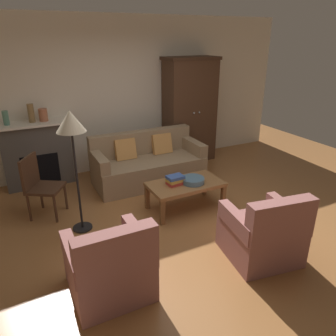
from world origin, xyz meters
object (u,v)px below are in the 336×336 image
at_px(armoire, 190,110).
at_px(side_chair_wooden, 39,183).
at_px(armchair_near_left, 110,267).
at_px(floor_lamp, 71,129).
at_px(fireplace, 38,154).
at_px(mantel_vase_bronze, 31,113).
at_px(armchair_near_right, 263,235).
at_px(book_stack, 175,180).
at_px(mantel_vase_terracotta, 43,115).
at_px(fruit_bowl, 193,180).
at_px(couch, 148,164).
at_px(mantel_vase_jade, 6,118).
at_px(coffee_table, 185,186).

relative_size(armoire, side_chair_wooden, 2.30).
bearing_deg(armchair_near_left, side_chair_wooden, 101.64).
bearing_deg(floor_lamp, fireplace, 99.60).
xyz_separation_m(mantel_vase_bronze, armchair_near_right, (2.03, -3.32, -0.95)).
xyz_separation_m(book_stack, mantel_vase_terracotta, (-1.48, 1.86, 0.74)).
bearing_deg(side_chair_wooden, armchair_near_left, -78.36).
relative_size(armchair_near_right, side_chair_wooden, 0.98).
bearing_deg(floor_lamp, fruit_bowl, -6.48).
distance_m(armoire, fruit_bowl, 2.21).
height_order(couch, book_stack, couch).
bearing_deg(side_chair_wooden, couch, 12.18).
relative_size(fruit_bowl, armchair_near_right, 0.39).
height_order(fruit_bowl, armchair_near_right, armchair_near_right).
distance_m(mantel_vase_jade, mantel_vase_terracotta, 0.56).
bearing_deg(fruit_bowl, armchair_near_left, -145.02).
distance_m(armoire, mantel_vase_terracotta, 2.78).
relative_size(armoire, mantel_vase_terracotta, 9.95).
bearing_deg(armchair_near_right, fruit_bowl, 94.28).
distance_m(fireplace, coffee_table, 2.64).
distance_m(armoire, book_stack, 2.28).
bearing_deg(armoire, side_chair_wooden, -161.14).
relative_size(mantel_vase_jade, floor_lamp, 0.14).
xyz_separation_m(mantel_vase_jade, armchair_near_left, (0.66, -3.07, -0.92)).
height_order(mantel_vase_terracotta, floor_lamp, floor_lamp).
relative_size(book_stack, mantel_vase_jade, 1.16).
distance_m(fruit_bowl, mantel_vase_jade, 3.10).
xyz_separation_m(coffee_table, mantel_vase_jade, (-2.20, 1.88, 0.87)).
bearing_deg(book_stack, armchair_near_left, -138.71).
relative_size(fireplace, mantel_vase_jade, 5.60).
bearing_deg(fireplace, book_stack, -48.48).
relative_size(side_chair_wooden, floor_lamp, 0.55).
xyz_separation_m(armoire, fruit_bowl, (-1.03, -1.87, -0.58)).
height_order(fruit_bowl, mantel_vase_bronze, mantel_vase_bronze).
xyz_separation_m(mantel_vase_terracotta, side_chair_wooden, (-0.30, -1.11, -0.71)).
height_order(armoire, armchair_near_right, armoire).
height_order(side_chair_wooden, floor_lamp, floor_lamp).
xyz_separation_m(mantel_vase_bronze, mantel_vase_terracotta, (0.18, 0.00, -0.05)).
xyz_separation_m(fruit_bowl, armchair_near_right, (0.10, -1.40, -0.14)).
bearing_deg(coffee_table, side_chair_wooden, 158.28).
height_order(armchair_near_left, armchair_near_right, same).
bearing_deg(armchair_near_left, armchair_near_right, -8.14).
bearing_deg(armoire, couch, -152.04).
bearing_deg(mantel_vase_bronze, book_stack, -48.21).
xyz_separation_m(armchair_near_left, floor_lamp, (0.01, 1.33, 1.08)).
relative_size(couch, side_chair_wooden, 2.14).
xyz_separation_m(armchair_near_left, armchair_near_right, (1.74, -0.25, 0.00)).
xyz_separation_m(armoire, book_stack, (-1.29, -1.80, -0.55)).
bearing_deg(book_stack, mantel_vase_bronze, 131.79).
bearing_deg(coffee_table, mantel_vase_bronze, 134.05).
height_order(fireplace, mantel_vase_terracotta, mantel_vase_terracotta).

